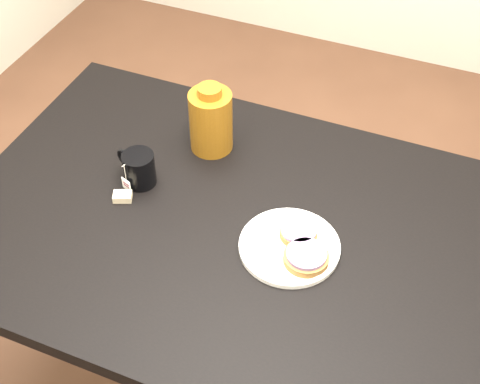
{
  "coord_description": "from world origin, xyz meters",
  "views": [
    {
      "loc": [
        0.38,
        -0.97,
        1.93
      ],
      "look_at": [
        -0.04,
        0.05,
        0.81
      ],
      "focal_mm": 50.0,
      "sensor_mm": 36.0,
      "label": 1
    }
  ],
  "objects_px": {
    "plate": "(289,246)",
    "bagel_front": "(306,257)",
    "mug": "(139,168)",
    "bagel_back": "(299,232)",
    "bagel_package": "(211,120)",
    "table": "(248,251)",
    "teabag_pouch": "(123,197)"
  },
  "relations": [
    {
      "from": "teabag_pouch",
      "to": "table",
      "type": "bearing_deg",
      "value": 5.26
    },
    {
      "from": "plate",
      "to": "teabag_pouch",
      "type": "height_order",
      "value": "teabag_pouch"
    },
    {
      "from": "teabag_pouch",
      "to": "bagel_package",
      "type": "xyz_separation_m",
      "value": [
        0.12,
        0.26,
        0.08
      ]
    },
    {
      "from": "bagel_front",
      "to": "bagel_package",
      "type": "relative_size",
      "value": 0.6
    },
    {
      "from": "table",
      "to": "teabag_pouch",
      "type": "xyz_separation_m",
      "value": [
        -0.32,
        -0.03,
        0.09
      ]
    },
    {
      "from": "plate",
      "to": "bagel_package",
      "type": "height_order",
      "value": "bagel_package"
    },
    {
      "from": "plate",
      "to": "bagel_back",
      "type": "xyz_separation_m",
      "value": [
        0.01,
        0.03,
        0.02
      ]
    },
    {
      "from": "plate",
      "to": "bagel_front",
      "type": "xyz_separation_m",
      "value": [
        0.05,
        -0.03,
        0.02
      ]
    },
    {
      "from": "bagel_back",
      "to": "bagel_package",
      "type": "bearing_deg",
      "value": 145.02
    },
    {
      "from": "plate",
      "to": "bagel_front",
      "type": "bearing_deg",
      "value": -31.06
    },
    {
      "from": "bagel_back",
      "to": "mug",
      "type": "height_order",
      "value": "mug"
    },
    {
      "from": "bagel_front",
      "to": "teabag_pouch",
      "type": "distance_m",
      "value": 0.48
    },
    {
      "from": "table",
      "to": "plate",
      "type": "xyz_separation_m",
      "value": [
        0.11,
        -0.02,
        0.09
      ]
    },
    {
      "from": "plate",
      "to": "mug",
      "type": "bearing_deg",
      "value": 171.22
    },
    {
      "from": "table",
      "to": "bagel_back",
      "type": "bearing_deg",
      "value": 5.43
    },
    {
      "from": "table",
      "to": "teabag_pouch",
      "type": "bearing_deg",
      "value": -174.74
    },
    {
      "from": "table",
      "to": "bagel_front",
      "type": "xyz_separation_m",
      "value": [
        0.16,
        -0.05,
        0.11
      ]
    },
    {
      "from": "bagel_package",
      "to": "table",
      "type": "bearing_deg",
      "value": -49.64
    },
    {
      "from": "bagel_front",
      "to": "bagel_package",
      "type": "xyz_separation_m",
      "value": [
        -0.36,
        0.29,
        0.06
      ]
    },
    {
      "from": "table",
      "to": "bagel_front",
      "type": "bearing_deg",
      "value": -18.06
    },
    {
      "from": "plate",
      "to": "bagel_front",
      "type": "height_order",
      "value": "bagel_front"
    },
    {
      "from": "bagel_back",
      "to": "teabag_pouch",
      "type": "distance_m",
      "value": 0.44
    },
    {
      "from": "bagel_package",
      "to": "plate",
      "type": "bearing_deg",
      "value": -39.7
    },
    {
      "from": "plate",
      "to": "mug",
      "type": "distance_m",
      "value": 0.43
    },
    {
      "from": "table",
      "to": "bagel_back",
      "type": "xyz_separation_m",
      "value": [
        0.12,
        0.01,
        0.11
      ]
    },
    {
      "from": "bagel_front",
      "to": "teabag_pouch",
      "type": "height_order",
      "value": "bagel_front"
    },
    {
      "from": "plate",
      "to": "bagel_front",
      "type": "distance_m",
      "value": 0.06
    },
    {
      "from": "table",
      "to": "plate",
      "type": "height_order",
      "value": "plate"
    },
    {
      "from": "table",
      "to": "plate",
      "type": "relative_size",
      "value": 6.04
    },
    {
      "from": "bagel_back",
      "to": "bagel_package",
      "type": "distance_m",
      "value": 0.39
    },
    {
      "from": "teabag_pouch",
      "to": "bagel_package",
      "type": "relative_size",
      "value": 0.23
    },
    {
      "from": "teabag_pouch",
      "to": "bagel_package",
      "type": "bearing_deg",
      "value": 65.3
    }
  ]
}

